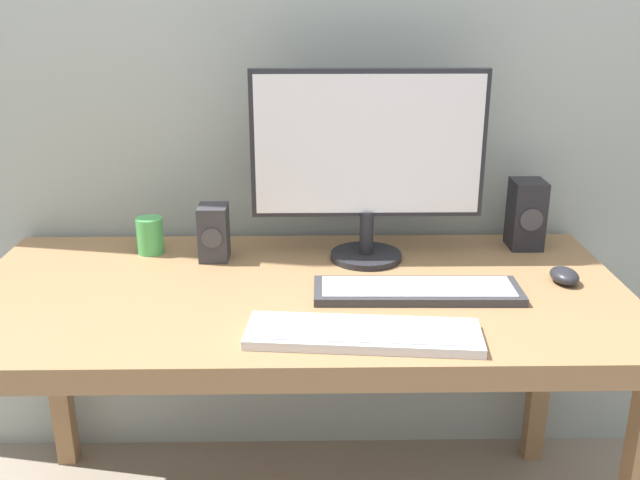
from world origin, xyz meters
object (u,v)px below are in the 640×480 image
(speaker_right, at_px, (526,214))
(speaker_left, at_px, (214,233))
(desk, at_px, (298,312))
(monitor, at_px, (368,155))
(coffee_mug, at_px, (150,236))
(mouse, at_px, (564,276))
(keyboard_secondary, at_px, (363,334))
(keyboard_primary, at_px, (417,291))

(speaker_right, relative_size, speaker_left, 1.29)
(desk, distance_m, speaker_left, 0.32)
(monitor, bearing_deg, speaker_right, 10.01)
(speaker_right, relative_size, coffee_mug, 1.93)
(mouse, bearing_deg, keyboard_secondary, -157.83)
(desk, height_order, monitor, monitor)
(desk, relative_size, monitor, 2.66)
(desk, height_order, keyboard_primary, keyboard_primary)
(monitor, height_order, keyboard_secondary, monitor)
(keyboard_secondary, xyz_separation_m, mouse, (0.51, 0.28, 0.01))
(desk, bearing_deg, speaker_right, 24.13)
(keyboard_secondary, bearing_deg, mouse, 29.22)
(monitor, distance_m, coffee_mug, 0.62)
(mouse, height_order, speaker_right, speaker_right)
(speaker_right, bearing_deg, keyboard_primary, -136.48)
(desk, bearing_deg, speaker_left, 138.12)
(keyboard_primary, relative_size, mouse, 5.44)
(speaker_left, bearing_deg, keyboard_secondary, -52.17)
(monitor, relative_size, keyboard_primary, 1.23)
(desk, distance_m, keyboard_secondary, 0.30)
(keyboard_primary, bearing_deg, speaker_right, 43.52)
(keyboard_primary, relative_size, speaker_right, 2.57)
(desk, height_order, speaker_right, speaker_right)
(keyboard_primary, height_order, speaker_right, speaker_right)
(desk, xyz_separation_m, keyboard_secondary, (0.14, -0.26, 0.08))
(keyboard_primary, relative_size, coffee_mug, 4.95)
(keyboard_primary, relative_size, keyboard_secondary, 0.99)
(speaker_right, xyz_separation_m, speaker_left, (-0.84, -0.08, -0.02))
(mouse, height_order, speaker_left, speaker_left)
(keyboard_primary, bearing_deg, speaker_left, 153.98)
(desk, relative_size, mouse, 17.73)
(keyboard_secondary, height_order, speaker_right, speaker_right)
(speaker_right, distance_m, coffee_mug, 1.01)
(speaker_right, bearing_deg, desk, -155.87)
(monitor, distance_m, speaker_left, 0.44)
(desk, bearing_deg, monitor, 48.29)
(coffee_mug, bearing_deg, keyboard_secondary, -43.59)
(desk, distance_m, coffee_mug, 0.48)
(desk, relative_size, coffee_mug, 16.15)
(keyboard_primary, xyz_separation_m, keyboard_secondary, (-0.14, -0.22, 0.00))
(monitor, distance_m, speaker_right, 0.48)
(keyboard_primary, relative_size, speaker_left, 3.32)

